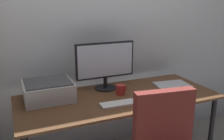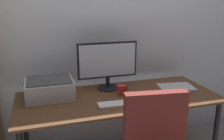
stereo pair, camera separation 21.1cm
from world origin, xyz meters
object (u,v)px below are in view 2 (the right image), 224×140
Objects in this scene: desk at (119,104)px; keyboard at (116,104)px; coffee_mug at (121,90)px; laptop at (176,88)px; monitor at (108,62)px; printer at (50,88)px; mouse at (138,100)px.

keyboard reaches higher than desk.
coffee_mug is 0.55m from laptop.
monitor is 5.72× the size of coffee_mug.
keyboard is at bearing -114.54° from desk.
printer is (-1.16, 0.14, 0.07)m from laptop.
desk is 18.11× the size of mouse.
monitor is at bearing 98.70° from desk.
laptop is (0.55, -0.01, -0.03)m from coffee_mug.
monitor is at bearing 110.99° from coffee_mug.
monitor reaches higher than desk.
printer is (-0.54, -0.06, -0.17)m from monitor.
keyboard is 0.24m from coffee_mug.
coffee_mug reaches higher than mouse.
keyboard is 0.72× the size of printer.
coffee_mug is 0.24× the size of printer.
keyboard is 3.02× the size of mouse.
desk is 6.00× the size of keyboard.
mouse is 0.30× the size of laptop.
laptop is at bearing -1.12° from coffee_mug.
coffee_mug is 0.31× the size of laptop.
mouse is 0.98× the size of coffee_mug.
monitor reaches higher than laptop.
desk is at bearing -169.95° from laptop.
mouse reaches higher than desk.
keyboard is 0.60m from printer.
printer reaches higher than laptop.
coffee_mug is (-0.08, 0.20, 0.03)m from mouse.
mouse is at bearing -55.66° from desk.
coffee_mug reaches higher than desk.
desk is at bearing 67.86° from keyboard.
printer reaches higher than coffee_mug.
printer is at bearing 163.87° from desk.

